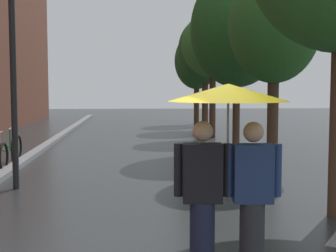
% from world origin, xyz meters
% --- Properties ---
extents(kerb_strip, '(0.30, 36.00, 0.12)m').
position_xyz_m(kerb_strip, '(-3.20, 10.00, 0.06)').
color(kerb_strip, slate).
rests_on(kerb_strip, ground).
extents(street_tree_1, '(2.21, 2.21, 4.90)m').
position_xyz_m(street_tree_1, '(3.08, 6.29, 3.46)').
color(street_tree_1, '#473323').
rests_on(street_tree_1, ground).
extents(street_tree_2, '(2.85, 2.85, 5.53)m').
position_xyz_m(street_tree_2, '(2.88, 9.44, 3.75)').
color(street_tree_2, '#473323').
rests_on(street_tree_2, ground).
extents(street_tree_3, '(2.45, 2.45, 4.94)m').
position_xyz_m(street_tree_3, '(2.84, 13.57, 3.63)').
color(street_tree_3, '#473323').
rests_on(street_tree_3, ground).
extents(street_tree_4, '(2.61, 2.61, 5.32)m').
position_xyz_m(street_tree_4, '(3.16, 17.56, 3.72)').
color(street_tree_4, '#473323').
rests_on(street_tree_4, ground).
extents(street_tree_5, '(2.42, 2.42, 4.97)m').
position_xyz_m(street_tree_5, '(3.19, 20.84, 3.41)').
color(street_tree_5, '#473323').
rests_on(street_tree_5, ground).
extents(couple_under_umbrella, '(1.23, 1.23, 2.02)m').
position_xyz_m(couple_under_umbrella, '(0.65, -0.25, 1.40)').
color(couple_under_umbrella, '#1E233D').
rests_on(couple_under_umbrella, ground).
extents(street_lamp_post, '(0.24, 0.24, 4.20)m').
position_xyz_m(street_lamp_post, '(-2.60, 4.36, 2.46)').
color(street_lamp_post, black).
rests_on(street_lamp_post, ground).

